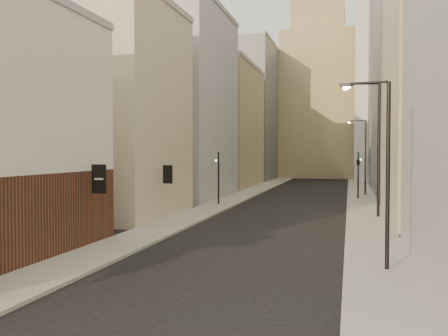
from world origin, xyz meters
TOP-DOWN VIEW (x-y plane):
  - sidewalk_left at (-6.50, 55.00)m, footprint 3.00×140.00m
  - sidewalk_right at (6.50, 55.00)m, footprint 3.00×140.00m
  - left_bldg_beige at (-12.00, 26.00)m, footprint 8.00×12.00m
  - left_bldg_grey at (-12.00, 42.00)m, footprint 8.00×16.00m
  - left_bldg_tan at (-12.00, 60.00)m, footprint 8.00×18.00m
  - left_bldg_wingrid at (-12.00, 80.00)m, footprint 8.00×20.00m
  - right_bldg_beige at (12.00, 30.00)m, footprint 8.00×16.00m
  - right_bldg_wingrid at (12.00, 50.00)m, footprint 8.00×20.00m
  - highrise at (18.00, 78.00)m, footprint 21.00×23.00m
  - clock_tower at (-1.00, 92.00)m, footprint 14.00×14.00m
  - white_tower at (10.00, 78.00)m, footprint 8.00×8.00m
  - streetlamp_near at (6.54, 12.24)m, footprint 2.06×0.50m
  - streetlamp_mid at (7.06, 29.66)m, footprint 2.65×0.61m
  - streetlamp_far at (6.73, 49.31)m, footprint 2.20×0.79m
  - traffic_light_left at (-6.59, 35.42)m, footprint 0.56×0.47m
  - traffic_light_right at (6.09, 44.41)m, footprint 0.70×0.70m

SIDE VIEW (x-z plane):
  - sidewalk_left at x=-6.50m, z-range 0.00..0.15m
  - sidewalk_right at x=6.50m, z-range 0.00..0.15m
  - traffic_light_left at x=-6.59m, z-range 0.96..5.96m
  - traffic_light_right at x=6.09m, z-range 1.25..6.25m
  - streetlamp_near at x=6.54m, z-range 0.56..8.47m
  - streetlamp_far at x=6.73m, z-range 0.61..9.23m
  - streetlamp_mid at x=7.06m, z-range 0.72..10.87m
  - left_bldg_beige at x=-12.00m, z-range 0.00..16.00m
  - left_bldg_tan at x=-12.00m, z-range 0.00..17.00m
  - left_bldg_grey at x=-12.00m, z-range 0.00..20.00m
  - right_bldg_beige at x=12.00m, z-range 0.00..20.00m
  - left_bldg_wingrid at x=-12.00m, z-range 0.00..24.00m
  - right_bldg_wingrid at x=12.00m, z-range 0.00..26.00m
  - clock_tower at x=-1.00m, z-range -4.82..40.08m
  - white_tower at x=10.00m, z-range -2.14..39.36m
  - highrise at x=18.00m, z-range 0.06..51.26m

